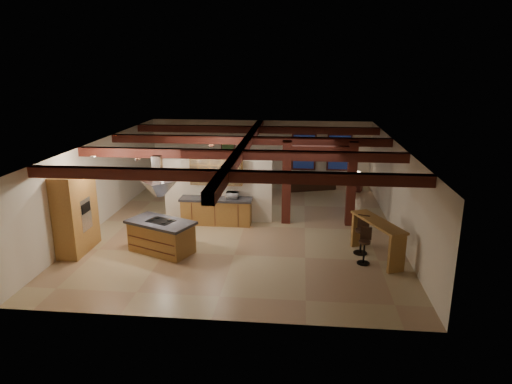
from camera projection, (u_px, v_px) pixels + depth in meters
ground at (245, 226)px, 15.73m from camera, size 12.00×12.00×0.00m
room_walls at (244, 176)px, 15.24m from camera, size 12.00×12.00×12.00m
ceiling_beams at (244, 147)px, 14.97m from camera, size 10.00×12.00×0.28m
timber_posts at (319, 174)px, 15.49m from camera, size 2.50×0.30×2.90m
partition_wall at (218, 190)px, 16.00m from camera, size 3.80×0.18×2.20m
pantry_cabinet at (76, 212)px, 13.35m from camera, size 0.67×1.60×2.40m
back_counter at (216, 211)px, 15.80m from camera, size 2.50×0.66×0.94m
upper_display_cabinet at (217, 171)px, 15.61m from camera, size 1.80×0.36×0.95m
range_hood at (159, 194)px, 13.11m from camera, size 1.10×1.10×1.40m
back_windows at (321, 152)px, 20.73m from camera, size 2.70×0.07×1.70m
framed_art at (228, 146)px, 21.08m from camera, size 0.65×0.05×0.85m
recessed_cans at (150, 153)px, 13.33m from camera, size 3.16×2.46×0.03m
kitchen_island at (161, 236)px, 13.47m from camera, size 2.21×1.75×0.98m
dining_table at (237, 192)px, 18.68m from camera, size 1.92×1.31×0.62m
sofa at (311, 182)px, 20.23m from camera, size 2.24×1.43×0.61m
microwave at (232, 195)px, 15.59m from camera, size 0.43×0.31×0.23m
bar_counter at (377, 233)px, 12.93m from camera, size 1.35×2.18×1.13m
side_table at (357, 185)px, 19.92m from camera, size 0.53×0.53×0.51m
table_lamp at (358, 174)px, 19.78m from camera, size 0.31×0.31×0.37m
bar_stool_a at (365, 246)px, 12.67m from camera, size 0.38×0.39×1.03m
bar_stool_b at (362, 235)px, 13.33m from camera, size 0.43×0.44×1.15m
dining_chairs at (237, 186)px, 18.61m from camera, size 1.74×1.74×1.12m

